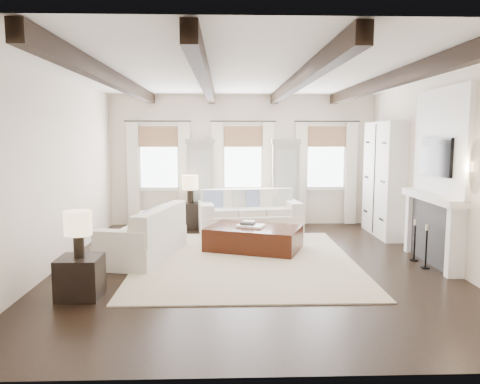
{
  "coord_description": "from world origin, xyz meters",
  "views": [
    {
      "loc": [
        -0.45,
        -7.79,
        2.2
      ],
      "look_at": [
        -0.16,
        0.92,
        1.15
      ],
      "focal_mm": 35.0,
      "sensor_mm": 36.0,
      "label": 1
    }
  ],
  "objects_px": {
    "side_table_back": "(191,216)",
    "ottoman": "(254,239)",
    "side_table_front": "(80,277)",
    "sofa_left": "(147,237)",
    "sofa_back": "(249,215)"
  },
  "relations": [
    {
      "from": "side_table_front",
      "to": "ottoman",
      "type": "bearing_deg",
      "value": 45.47
    },
    {
      "from": "side_table_front",
      "to": "side_table_back",
      "type": "distance_m",
      "value": 4.82
    },
    {
      "from": "side_table_front",
      "to": "sofa_left",
      "type": "bearing_deg",
      "value": 75.16
    },
    {
      "from": "sofa_back",
      "to": "ottoman",
      "type": "height_order",
      "value": "sofa_back"
    },
    {
      "from": "side_table_back",
      "to": "ottoman",
      "type": "bearing_deg",
      "value": -56.91
    },
    {
      "from": "sofa_left",
      "to": "side_table_back",
      "type": "height_order",
      "value": "sofa_left"
    },
    {
      "from": "sofa_left",
      "to": "ottoman",
      "type": "bearing_deg",
      "value": 12.68
    },
    {
      "from": "sofa_left",
      "to": "ottoman",
      "type": "height_order",
      "value": "sofa_left"
    },
    {
      "from": "sofa_back",
      "to": "ottoman",
      "type": "relative_size",
      "value": 1.38
    },
    {
      "from": "side_table_front",
      "to": "side_table_back",
      "type": "height_order",
      "value": "side_table_back"
    },
    {
      "from": "side_table_back",
      "to": "sofa_back",
      "type": "bearing_deg",
      "value": -16.68
    },
    {
      "from": "sofa_back",
      "to": "ottoman",
      "type": "bearing_deg",
      "value": -90.02
    },
    {
      "from": "sofa_left",
      "to": "ottoman",
      "type": "distance_m",
      "value": 2.03
    },
    {
      "from": "ottoman",
      "to": "side_table_front",
      "type": "relative_size",
      "value": 3.06
    },
    {
      "from": "sofa_back",
      "to": "sofa_left",
      "type": "xyz_separation_m",
      "value": [
        -1.97,
        -2.13,
        -0.03
      ]
    }
  ]
}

